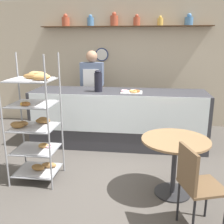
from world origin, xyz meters
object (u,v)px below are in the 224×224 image
(cafe_table, at_px, (175,153))
(person_worker, at_px, (92,89))
(cafe_chair, at_px, (195,181))
(donut_tray_counter, at_px, (132,91))
(pastry_rack, at_px, (35,122))
(coffee_carafe, at_px, (98,81))

(cafe_table, bearing_deg, person_worker, 123.83)
(person_worker, bearing_deg, cafe_table, -56.17)
(person_worker, distance_m, cafe_chair, 3.22)
(cafe_table, relative_size, donut_tray_counter, 2.21)
(pastry_rack, relative_size, coffee_carafe, 4.58)
(coffee_carafe, bearing_deg, cafe_chair, -57.85)
(pastry_rack, relative_size, cafe_chair, 1.91)
(cafe_table, distance_m, donut_tray_counter, 1.61)
(person_worker, relative_size, cafe_chair, 1.87)
(pastry_rack, bearing_deg, coffee_carafe, 64.87)
(cafe_chair, distance_m, donut_tray_counter, 2.24)
(cafe_chair, bearing_deg, cafe_table, -7.33)
(cafe_table, relative_size, cafe_chair, 0.91)
(pastry_rack, distance_m, cafe_table, 1.82)
(pastry_rack, distance_m, coffee_carafe, 1.48)
(pastry_rack, height_order, donut_tray_counter, pastry_rack)
(person_worker, bearing_deg, donut_tray_counter, -40.93)
(pastry_rack, bearing_deg, person_worker, 79.92)
(donut_tray_counter, bearing_deg, cafe_table, -67.08)
(cafe_table, height_order, coffee_carafe, coffee_carafe)
(cafe_table, height_order, donut_tray_counter, donut_tray_counter)
(cafe_table, xyz_separation_m, cafe_chair, (0.13, -0.65, 0.00))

